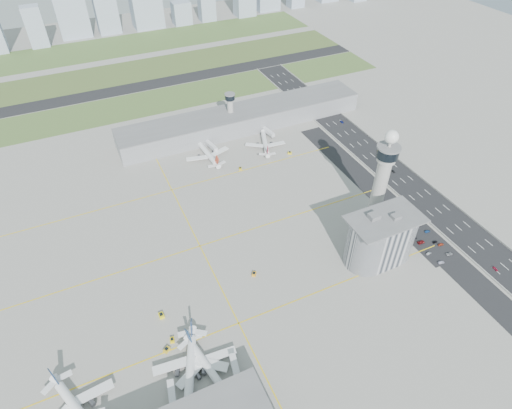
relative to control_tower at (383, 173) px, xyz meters
name	(u,v)px	position (x,y,z in m)	size (l,w,h in m)	color
ground	(281,259)	(-72.00, -8.00, -35.04)	(1000.00, 1000.00, 0.00)	#9E9B93
grass_strip_0	(151,102)	(-92.00, 217.00, -35.00)	(480.00, 50.00, 0.08)	#526D33
grass_strip_1	(133,72)	(-92.00, 292.00, -35.00)	(480.00, 60.00, 0.08)	#475C2B
grass_strip_2	(118,46)	(-92.00, 372.00, -35.00)	(480.00, 70.00, 0.08)	#506B32
runway	(142,86)	(-92.00, 254.00, -34.98)	(480.00, 22.00, 0.10)	black
highway	(432,205)	(43.00, -8.00, -34.99)	(28.00, 500.00, 0.10)	black
barrier_left	(416,210)	(29.00, -8.00, -34.44)	(0.60, 500.00, 1.20)	#9E9E99
barrier_right	(448,199)	(57.00, -8.00, -34.44)	(0.60, 500.00, 1.20)	#9E9E99
landside_road	(413,225)	(18.00, -18.00, -35.00)	(18.00, 260.00, 0.08)	black
parking_lot	(423,238)	(16.00, -30.00, -34.99)	(20.00, 44.00, 0.10)	black
taxiway_line_h_0	(239,323)	(-112.00, -38.00, -35.04)	(260.00, 0.60, 0.01)	yellow
taxiway_line_h_1	(200,246)	(-112.00, 22.00, -35.04)	(260.00, 0.60, 0.01)	yellow
taxiway_line_h_2	(172,190)	(-112.00, 82.00, -35.04)	(260.00, 0.60, 0.01)	yellow
taxiway_line_v	(200,246)	(-112.00, 22.00, -35.04)	(0.60, 260.00, 0.01)	yellow
control_tower	(383,173)	(0.00, 0.00, 0.00)	(14.00, 14.00, 64.50)	#ADAAA5
secondary_tower	(230,108)	(-42.00, 142.00, -16.24)	(8.60, 8.60, 31.90)	#ADAAA5
admin_building	(381,238)	(-20.01, -30.00, -19.74)	(42.00, 24.00, 33.50)	#B2B2B7
terminal_pier	(243,119)	(-32.00, 140.00, -27.14)	(210.00, 32.00, 15.80)	gray
airplane_near_a	(75,407)	(-192.36, -50.18, -29.21)	(41.66, 35.41, 11.66)	white
airplane_near_b	(190,365)	(-142.37, -52.51, -29.15)	(42.07, 35.76, 11.78)	white
airplane_near_c	(207,364)	(-135.05, -54.89, -29.75)	(37.79, 32.12, 10.58)	white
airplane_far_a	(207,150)	(-74.92, 110.16, -29.19)	(41.79, 35.52, 11.70)	white
airplane_far_b	(265,141)	(-27.90, 104.77, -29.70)	(38.18, 32.45, 10.69)	white
jet_bridge_near_2	(239,384)	(-125.00, -69.00, -32.19)	(14.00, 3.00, 5.70)	silver
jet_bridge_far_0	(207,143)	(-70.00, 124.00, -32.19)	(14.00, 3.00, 5.70)	silver
jet_bridge_far_1	(264,130)	(-20.00, 124.00, -32.19)	(14.00, 3.00, 5.70)	silver
tug_0	(167,350)	(-149.66, -37.49, -34.09)	(2.24, 3.26, 1.90)	gold
tug_1	(161,315)	(-146.76, -17.33, -33.99)	(2.48, 3.61, 2.10)	yellow
tug_2	(172,340)	(-145.69, -33.44, -34.16)	(2.09, 3.04, 1.77)	yellow
tug_3	(254,274)	(-91.42, -12.30, -34.15)	(2.11, 3.07, 1.78)	orange
tug_4	(240,168)	(-58.33, 84.28, -34.22)	(1.95, 2.84, 1.65)	yellow
tug_5	(290,153)	(-14.93, 86.96, -34.10)	(2.22, 3.24, 1.88)	yellow
car_lot_0	(441,262)	(11.40, -50.36, -34.38)	(1.56, 3.87, 1.32)	silver
car_lot_1	(429,253)	(9.94, -41.72, -34.49)	(1.17, 3.35, 1.10)	gray
car_lot_2	(421,242)	(11.93, -32.65, -34.39)	(2.17, 4.71, 1.31)	maroon
car_lot_3	(414,238)	(10.42, -28.04, -34.49)	(1.55, 3.81, 1.10)	black
car_lot_4	(404,229)	(10.31, -18.50, -34.50)	(1.28, 3.18, 1.08)	#18204D
car_lot_5	(402,224)	(12.08, -14.94, -34.49)	(1.16, 3.32, 1.09)	beige
car_lot_6	(449,254)	(20.68, -47.22, -34.48)	(1.87, 4.05, 1.13)	#9A9BA1
car_lot_7	(441,244)	(21.68, -39.15, -34.49)	(1.53, 3.76, 1.09)	#AF371D
car_lot_8	(435,242)	(19.92, -35.94, -34.48)	(1.32, 3.29, 1.12)	black
car_lot_9	(427,231)	(22.08, -26.87, -34.47)	(1.21, 3.48, 1.15)	navy
car_lot_10	(419,223)	(22.18, -18.67, -34.49)	(1.83, 3.98, 1.10)	#B8B6C4
car_lot_11	(412,218)	(21.42, -13.29, -34.47)	(1.60, 3.94, 1.14)	#969DAB
car_hw_0	(495,269)	(36.25, -67.26, -34.44)	(1.42, 3.52, 1.20)	#A5203E
car_hw_1	(393,171)	(43.38, 33.15, -34.50)	(1.15, 3.29, 1.09)	black
car_hw_2	(342,122)	(49.23, 110.37, -34.48)	(1.88, 4.07, 1.13)	navy
car_hw_4	(295,96)	(35.90, 170.16, -34.43)	(1.45, 3.60, 1.23)	slate
skyline_bldg_6	(35,27)	(-174.68, 409.90, -12.44)	(20.04, 16.03, 45.20)	#9EADC1
skyline_bldg_7	(70,10)	(-131.44, 428.89, -4.43)	(35.76, 28.61, 61.22)	#9EADC1
skyline_bldg_9	(145,1)	(-41.73, 424.32, -3.99)	(36.96, 29.57, 62.11)	#9EADC1
skyline_bldg_10	(182,13)	(1.27, 415.68, -21.17)	(23.01, 18.41, 27.75)	#9EADC1
skyline_bldg_11	(207,5)	(36.28, 415.34, -15.56)	(20.22, 16.18, 38.97)	#9EADC1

